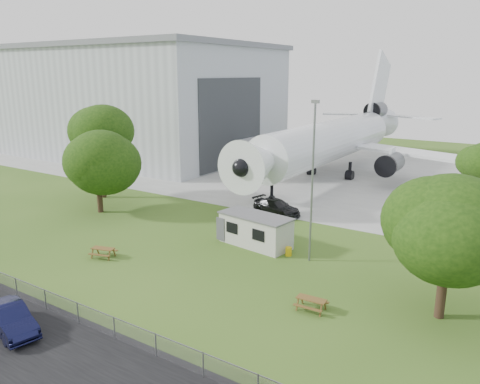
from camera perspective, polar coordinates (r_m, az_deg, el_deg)
The scene contains 17 objects.
ground at distance 35.88m, azimuth -8.01°, elevation -8.72°, with size 160.00×160.00×0.00m, color #55782A.
asphalt_strip at distance 28.52m, azimuth -26.08°, elevation -16.55°, with size 120.00×8.00×0.02m, color black.
concrete_apron at distance 67.90m, azimuth 13.43°, elevation 2.07°, with size 120.00×46.00×0.03m, color #B7B7B2.
hangar at distance 85.43m, azimuth -11.82°, elevation 10.96°, with size 43.00×31.00×18.55m.
airliner at distance 65.72m, azimuth 11.40°, elevation 6.44°, with size 46.36×47.73×17.69m.
site_cabin at distance 38.89m, azimuth 1.93°, elevation -4.67°, with size 6.91×3.52×2.62m.
picnic_west at distance 38.34m, azimuth -16.29°, elevation -7.64°, with size 1.80×1.50×0.76m, color brown, non-canonical shape.
picnic_east at distance 29.57m, azimuth 8.65°, elevation -14.02°, with size 1.80×1.50×0.76m, color brown, non-canonical shape.
fence at distance 30.13m, azimuth -20.26°, elevation -14.23°, with size 58.00×0.04×1.30m, color gray.
lamp_mast at distance 34.76m, azimuth 8.79°, elevation 0.91°, with size 0.16×0.16×12.00m, color slate.
tree_west_big at distance 55.00m, azimuth -16.76°, elevation 7.04°, with size 7.60×7.60×11.38m.
tree_west_small at distance 49.28m, azimuth -17.05°, elevation 3.71°, with size 7.77×7.77×9.32m.
tree_east_front at distance 28.87m, azimuth 24.05°, elevation -4.67°, with size 8.15×8.15×9.26m.
tree_far_apron at distance 56.23m, azimuth 27.16°, elevation 3.25°, with size 5.29×5.29×7.36m.
car_centre_sedan at distance 29.60m, azimuth -26.22°, elevation -13.71°, with size 1.65×4.72×1.56m, color black.
car_ne_hatch at distance 39.39m, azimuth 23.18°, elevation -6.60°, with size 1.59×3.94×1.34m, color black.
car_apron_van at distance 47.53m, azimuth 4.48°, elevation -1.84°, with size 2.15×5.29×1.53m, color black.
Camera 1 is at (21.95, -24.72, 13.95)m, focal length 35.00 mm.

